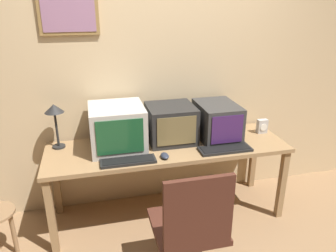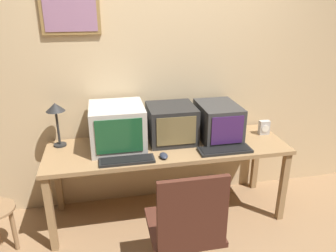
{
  "view_description": "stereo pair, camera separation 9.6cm",
  "coord_description": "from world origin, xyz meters",
  "px_view_note": "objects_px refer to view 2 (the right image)",
  "views": [
    {
      "loc": [
        -0.63,
        -1.75,
        1.93
      ],
      "look_at": [
        0.0,
        0.81,
        0.91
      ],
      "focal_mm": 35.0,
      "sensor_mm": 36.0,
      "label": 1
    },
    {
      "loc": [
        -0.53,
        -1.77,
        1.93
      ],
      "look_at": [
        0.0,
        0.81,
        0.91
      ],
      "focal_mm": 35.0,
      "sensor_mm": 36.0,
      "label": 2
    }
  ],
  "objects_px": {
    "keyboard_side": "(225,150)",
    "mouse_near_keyboard": "(164,156)",
    "keyboard_main": "(127,160)",
    "office_chair": "(186,238)",
    "desk_clock": "(264,128)",
    "monitor_right": "(218,122)",
    "desk_lamp": "(56,112)",
    "monitor_center": "(171,123)",
    "monitor_left": "(117,127)"
  },
  "relations": [
    {
      "from": "keyboard_side",
      "to": "mouse_near_keyboard",
      "type": "relative_size",
      "value": 4.17
    },
    {
      "from": "keyboard_main",
      "to": "keyboard_side",
      "type": "xyz_separation_m",
      "value": [
        0.83,
        0.03,
        -0.0
      ]
    },
    {
      "from": "keyboard_main",
      "to": "office_chair",
      "type": "relative_size",
      "value": 0.46
    },
    {
      "from": "office_chair",
      "to": "desk_clock",
      "type": "bearing_deg",
      "value": 42.17
    },
    {
      "from": "monitor_right",
      "to": "desk_clock",
      "type": "distance_m",
      "value": 0.48
    },
    {
      "from": "office_chair",
      "to": "monitor_right",
      "type": "bearing_deg",
      "value": 59.6
    },
    {
      "from": "desk_lamp",
      "to": "office_chair",
      "type": "distance_m",
      "value": 1.5
    },
    {
      "from": "keyboard_main",
      "to": "desk_clock",
      "type": "xyz_separation_m",
      "value": [
        1.33,
        0.31,
        0.05
      ]
    },
    {
      "from": "monitor_right",
      "to": "keyboard_side",
      "type": "relative_size",
      "value": 1.05
    },
    {
      "from": "mouse_near_keyboard",
      "to": "desk_clock",
      "type": "height_order",
      "value": "desk_clock"
    },
    {
      "from": "keyboard_main",
      "to": "monitor_center",
      "type": "bearing_deg",
      "value": 38.41
    },
    {
      "from": "mouse_near_keyboard",
      "to": "desk_lamp",
      "type": "relative_size",
      "value": 0.28
    },
    {
      "from": "monitor_left",
      "to": "monitor_right",
      "type": "xyz_separation_m",
      "value": [
        0.91,
        0.0,
        -0.02
      ]
    },
    {
      "from": "monitor_right",
      "to": "office_chair",
      "type": "bearing_deg",
      "value": -120.4
    },
    {
      "from": "keyboard_main",
      "to": "office_chair",
      "type": "bearing_deg",
      "value": -60.89
    },
    {
      "from": "monitor_center",
      "to": "keyboard_main",
      "type": "height_order",
      "value": "monitor_center"
    },
    {
      "from": "monitor_center",
      "to": "desk_clock",
      "type": "bearing_deg",
      "value": -2.37
    },
    {
      "from": "monitor_center",
      "to": "keyboard_side",
      "type": "height_order",
      "value": "monitor_center"
    },
    {
      "from": "monitor_left",
      "to": "mouse_near_keyboard",
      "type": "relative_size",
      "value": 4.38
    },
    {
      "from": "mouse_near_keyboard",
      "to": "desk_clock",
      "type": "relative_size",
      "value": 0.81
    },
    {
      "from": "monitor_center",
      "to": "mouse_near_keyboard",
      "type": "height_order",
      "value": "monitor_center"
    },
    {
      "from": "keyboard_side",
      "to": "mouse_near_keyboard",
      "type": "height_order",
      "value": "mouse_near_keyboard"
    },
    {
      "from": "monitor_right",
      "to": "desk_clock",
      "type": "xyz_separation_m",
      "value": [
        0.47,
        -0.0,
        -0.1
      ]
    },
    {
      "from": "mouse_near_keyboard",
      "to": "desk_clock",
      "type": "xyz_separation_m",
      "value": [
        1.03,
        0.3,
        0.05
      ]
    },
    {
      "from": "monitor_right",
      "to": "keyboard_main",
      "type": "xyz_separation_m",
      "value": [
        -0.87,
        -0.31,
        -0.15
      ]
    },
    {
      "from": "mouse_near_keyboard",
      "to": "monitor_left",
      "type": "bearing_deg",
      "value": 139.62
    },
    {
      "from": "monitor_left",
      "to": "office_chair",
      "type": "xyz_separation_m",
      "value": [
        0.38,
        -0.9,
        -0.5
      ]
    },
    {
      "from": "monitor_left",
      "to": "monitor_center",
      "type": "height_order",
      "value": "monitor_left"
    },
    {
      "from": "monitor_left",
      "to": "keyboard_side",
      "type": "distance_m",
      "value": 0.94
    },
    {
      "from": "monitor_left",
      "to": "desk_clock",
      "type": "height_order",
      "value": "monitor_left"
    },
    {
      "from": "monitor_center",
      "to": "keyboard_side",
      "type": "xyz_separation_m",
      "value": [
        0.4,
        -0.32,
        -0.15
      ]
    },
    {
      "from": "monitor_left",
      "to": "keyboard_main",
      "type": "relative_size",
      "value": 1.08
    },
    {
      "from": "monitor_center",
      "to": "keyboard_side",
      "type": "bearing_deg",
      "value": -38.79
    },
    {
      "from": "keyboard_main",
      "to": "mouse_near_keyboard",
      "type": "xyz_separation_m",
      "value": [
        0.3,
        0.01,
        0.01
      ]
    },
    {
      "from": "desk_clock",
      "to": "desk_lamp",
      "type": "xyz_separation_m",
      "value": [
        -1.89,
        0.12,
        0.25
      ]
    },
    {
      "from": "monitor_center",
      "to": "keyboard_side",
      "type": "distance_m",
      "value": 0.53
    },
    {
      "from": "mouse_near_keyboard",
      "to": "desk_lamp",
      "type": "bearing_deg",
      "value": 153.87
    },
    {
      "from": "monitor_right",
      "to": "keyboard_side",
      "type": "distance_m",
      "value": 0.32
    },
    {
      "from": "keyboard_main",
      "to": "mouse_near_keyboard",
      "type": "relative_size",
      "value": 4.05
    },
    {
      "from": "keyboard_main",
      "to": "office_chair",
      "type": "xyz_separation_m",
      "value": [
        0.33,
        -0.6,
        -0.33
      ]
    },
    {
      "from": "office_chair",
      "to": "monitor_left",
      "type": "bearing_deg",
      "value": 112.84
    },
    {
      "from": "mouse_near_keyboard",
      "to": "keyboard_side",
      "type": "bearing_deg",
      "value": 1.82
    },
    {
      "from": "monitor_center",
      "to": "monitor_right",
      "type": "xyz_separation_m",
      "value": [
        0.43,
        -0.04,
        -0.0
      ]
    },
    {
      "from": "monitor_right",
      "to": "monitor_center",
      "type": "bearing_deg",
      "value": 175.05
    },
    {
      "from": "monitor_left",
      "to": "monitor_right",
      "type": "bearing_deg",
      "value": 0.28
    },
    {
      "from": "monitor_left",
      "to": "desk_lamp",
      "type": "distance_m",
      "value": 0.54
    },
    {
      "from": "desk_clock",
      "to": "office_chair",
      "type": "height_order",
      "value": "office_chair"
    },
    {
      "from": "monitor_left",
      "to": "keyboard_side",
      "type": "bearing_deg",
      "value": -17.52
    },
    {
      "from": "keyboard_main",
      "to": "office_chair",
      "type": "height_order",
      "value": "office_chair"
    },
    {
      "from": "desk_lamp",
      "to": "monitor_center",
      "type": "bearing_deg",
      "value": -4.71
    }
  ]
}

